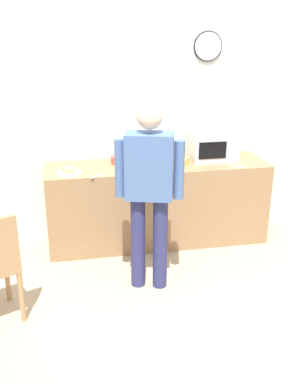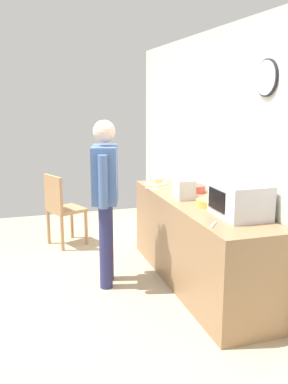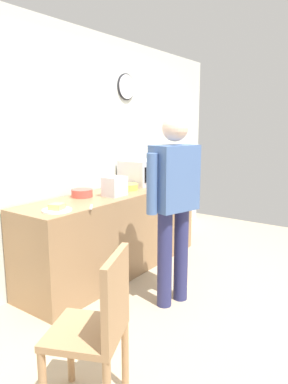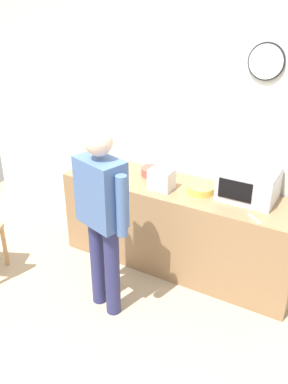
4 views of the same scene
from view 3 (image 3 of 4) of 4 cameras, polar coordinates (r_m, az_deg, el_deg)
name	(u,v)px [view 3 (image 3 of 4)]	position (r m, az deg, el deg)	size (l,w,h in m)	color
ground_plane	(211,306)	(3.39, 10.75, -17.67)	(6.00, 6.00, 0.00)	tan
back_wall	(80,153)	(3.94, -10.23, 6.18)	(5.40, 0.13, 2.60)	silver
kitchen_counter	(116,232)	(3.94, -4.50, -6.44)	(2.36, 0.62, 0.88)	#93704C
microwave	(142,172)	(4.36, -0.32, 3.24)	(0.50, 0.39, 0.30)	silver
sandwich_plate	(57,209)	(3.09, -13.88, -2.65)	(0.25, 0.25, 0.07)	white
salad_bowl	(82,193)	(3.64, -9.98, -0.18)	(0.22, 0.22, 0.08)	#C64C42
cereal_bowl	(127,187)	(4.00, -2.70, 0.85)	(0.25, 0.25, 0.07)	gold
toaster	(115,186)	(3.65, -4.75, 0.92)	(0.22, 0.18, 0.20)	silver
fork_utensil	(91,207)	(3.17, -8.52, -2.41)	(0.17, 0.02, 0.01)	silver
spoon_utensil	(172,184)	(4.34, 4.52, 1.23)	(0.17, 0.02, 0.01)	silver
person_standing	(174,197)	(3.09, 4.86, -0.76)	(0.57, 0.34, 1.69)	navy
wooden_chair	(98,325)	(2.09, -7.40, -20.58)	(0.53, 0.53, 0.94)	#A87F56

